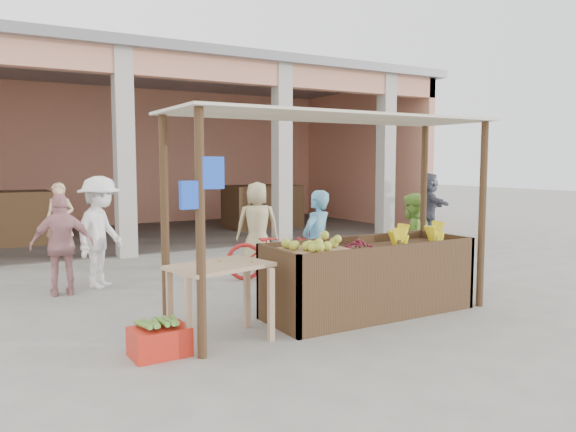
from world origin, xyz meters
TOP-DOWN VIEW (x-y plane):
  - ground at (0.00, 0.00)m, footprint 60.00×60.00m
  - market_building at (0.05, 8.93)m, footprint 14.40×6.40m
  - fruit_stall at (0.50, 0.00)m, footprint 2.60×0.95m
  - stall_awning at (-0.01, 0.06)m, footprint 4.09×1.35m
  - banana_heap at (1.17, -0.04)m, footprint 1.10×0.60m
  - melon_tray at (-0.29, -0.00)m, footprint 0.73×0.63m
  - berry_heap at (0.30, -0.04)m, footprint 0.41×0.33m
  - side_table at (-1.49, -0.05)m, footprint 1.12×0.87m
  - papaya_pile at (-1.49, -0.05)m, footprint 0.76×0.44m
  - red_crate at (-2.18, -0.20)m, footprint 0.55×0.40m
  - plantain_bundle at (-2.18, -0.20)m, footprint 0.41×0.29m
  - produce_sacks at (2.59, 5.45)m, footprint 0.85×0.80m
  - vendor_blue at (0.42, 1.05)m, footprint 0.71×0.63m
  - vendor_green at (1.95, 0.84)m, footprint 0.81×0.66m
  - motorcycle at (0.56, 2.27)m, footprint 1.33×1.92m
  - shopper_a at (-2.01, 3.14)m, footprint 1.18×1.23m
  - shopper_b at (-2.58, 2.88)m, footprint 0.92×0.53m
  - shopper_c at (0.68, 3.32)m, footprint 0.95×0.80m
  - shopper_d at (6.23, 4.85)m, footprint 1.20×1.67m
  - shopper_e at (-2.19, 5.80)m, footprint 0.71×0.66m

SIDE VIEW (x-z plane):
  - ground at x=0.00m, z-range 0.00..0.00m
  - red_crate at x=-2.18m, z-range 0.00..0.28m
  - plantain_bundle at x=-2.18m, z-range 0.28..0.36m
  - produce_sacks at x=2.59m, z-range 0.00..0.65m
  - fruit_stall at x=0.50m, z-range 0.00..0.80m
  - motorcycle at x=0.56m, z-range 0.00..0.95m
  - side_table at x=-1.49m, z-range 0.26..1.07m
  - vendor_green at x=1.95m, z-range 0.00..1.47m
  - shopper_b at x=-2.58m, z-range 0.00..1.51m
  - shopper_e at x=-2.19m, z-range 0.00..1.53m
  - vendor_blue at x=0.42m, z-range 0.00..1.56m
  - shopper_d at x=6.23m, z-range 0.00..1.67m
  - shopper_c at x=0.68m, z-range 0.00..1.67m
  - berry_heap at x=0.30m, z-range 0.80..0.93m
  - shopper_a at x=-2.01m, z-range 0.00..1.78m
  - melon_tray at x=-0.29m, z-range 0.79..0.99m
  - banana_heap at x=1.17m, z-range 0.80..1.00m
  - papaya_pile at x=-1.49m, z-range 0.80..1.02m
  - stall_awning at x=-0.01m, z-range 0.78..3.17m
  - market_building at x=0.05m, z-range 0.60..4.80m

